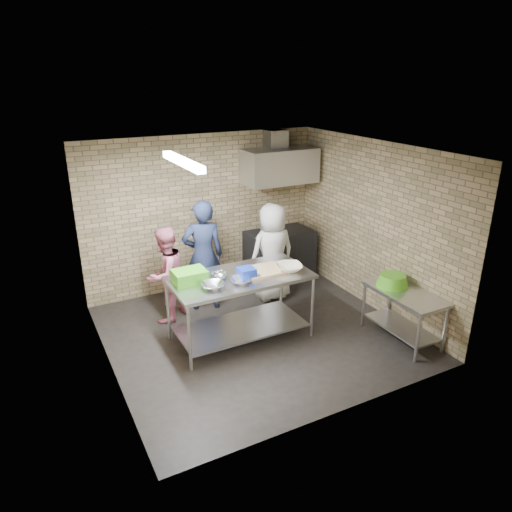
{
  "coord_description": "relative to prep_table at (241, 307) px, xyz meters",
  "views": [
    {
      "loc": [
        -2.86,
        -5.48,
        3.66
      ],
      "look_at": [
        0.1,
        0.2,
        1.15
      ],
      "focal_mm": 33.29,
      "sensor_mm": 36.0,
      "label": 1
    }
  ],
  "objects": [
    {
      "name": "woman_pink",
      "position": [
        -0.77,
        1.04,
        0.26
      ],
      "size": [
        0.92,
        0.87,
        1.5
      ],
      "primitive_type": "imported",
      "rotation": [
        0.0,
        0.0,
        3.71
      ],
      "color": "#CB6B84",
      "rests_on": "floor"
    },
    {
      "name": "green_basin",
      "position": [
        2.03,
        -0.85,
        0.34
      ],
      "size": [
        0.46,
        0.46,
        0.17
      ],
      "primitive_type": null,
      "color": "#59C626",
      "rests_on": "side_counter"
    },
    {
      "name": "cutting_board",
      "position": [
        0.35,
        -0.02,
        0.51
      ],
      "size": [
        0.6,
        0.46,
        0.03
      ],
      "primitive_type": "cube",
      "color": "#D7AE7C",
      "rests_on": "prep_table"
    },
    {
      "name": "blue_tub",
      "position": [
        0.05,
        -0.1,
        0.56
      ],
      "size": [
        0.22,
        0.22,
        0.14
      ],
      "primitive_type": "cube",
      "color": "#1632A9",
      "rests_on": "prep_table"
    },
    {
      "name": "mixing_bowl_b",
      "position": [
        -0.3,
        0.05,
        0.53
      ],
      "size": [
        0.3,
        0.3,
        0.07
      ],
      "primitive_type": "imported",
      "rotation": [
        0.0,
        0.0,
        -0.31
      ],
      "color": "#BABCC1",
      "rests_on": "prep_table"
    },
    {
      "name": "hood_duct",
      "position": [
        1.6,
        1.85,
        2.06
      ],
      "size": [
        0.35,
        0.3,
        0.3
      ],
      "primitive_type": "cube",
      "color": "#A5A8AD",
      "rests_on": "back_wall"
    },
    {
      "name": "wall_shelf",
      "position": [
        1.9,
        1.89,
        1.43
      ],
      "size": [
        0.8,
        0.2,
        0.04
      ],
      "primitive_type": "cube",
      "color": "#3F2B19",
      "rests_on": "back_wall"
    },
    {
      "name": "woman_white",
      "position": [
        1.05,
        0.94,
        0.34
      ],
      "size": [
        0.82,
        0.54,
        1.67
      ],
      "primitive_type": "imported",
      "rotation": [
        0.0,
        0.0,
        3.15
      ],
      "color": "white",
      "rests_on": "floor"
    },
    {
      "name": "front_wall",
      "position": [
        0.25,
        -2.0,
        0.86
      ],
      "size": [
        4.2,
        0.06,
        2.7
      ],
      "primitive_type": "cube",
      "color": "tan",
      "rests_on": "ground"
    },
    {
      "name": "range_hood",
      "position": [
        1.6,
        1.7,
        1.61
      ],
      "size": [
        1.3,
        0.6,
        0.6
      ],
      "primitive_type": "cube",
      "color": "silver",
      "rests_on": "back_wall"
    },
    {
      "name": "right_wall",
      "position": [
        2.35,
        0.0,
        0.86
      ],
      "size": [
        0.06,
        4.0,
        2.7
      ],
      "primitive_type": "cube",
      "color": "tan",
      "rests_on": "ground"
    },
    {
      "name": "mixing_bowl_a",
      "position": [
        -0.5,
        -0.2,
        0.53
      ],
      "size": [
        0.39,
        0.39,
        0.08
      ],
      "primitive_type": "imported",
      "rotation": [
        0.0,
        0.0,
        -0.31
      ],
      "color": "#AFB1B6",
      "rests_on": "prep_table"
    },
    {
      "name": "fluorescent_fixture",
      "position": [
        -0.75,
        0.0,
        2.15
      ],
      "size": [
        0.1,
        1.25,
        0.08
      ],
      "primitive_type": "cube",
      "color": "white",
      "rests_on": "ceiling"
    },
    {
      "name": "ceiling",
      "position": [
        0.25,
        0.0,
        2.21
      ],
      "size": [
        4.2,
        4.2,
        0.0
      ],
      "primitive_type": "plane",
      "rotation": [
        3.14,
        0.0,
        0.0
      ],
      "color": "black",
      "rests_on": "ground"
    },
    {
      "name": "floor",
      "position": [
        0.25,
        0.0,
        -0.49
      ],
      "size": [
        4.2,
        4.2,
        0.0
      ],
      "primitive_type": "plane",
      "color": "black",
      "rests_on": "ground"
    },
    {
      "name": "back_wall",
      "position": [
        0.25,
        2.0,
        0.86
      ],
      "size": [
        4.2,
        0.06,
        2.7
      ],
      "primitive_type": "cube",
      "color": "tan",
      "rests_on": "ground"
    },
    {
      "name": "ceramic_bowl",
      "position": [
        0.7,
        -0.15,
        0.54
      ],
      "size": [
        0.48,
        0.48,
        0.09
      ],
      "primitive_type": "imported",
      "rotation": [
        0.0,
        0.0,
        -0.31
      ],
      "color": "beige",
      "rests_on": "prep_table"
    },
    {
      "name": "bottle_red",
      "position": [
        1.65,
        1.89,
        1.54
      ],
      "size": [
        0.07,
        0.07,
        0.18
      ],
      "primitive_type": "cylinder",
      "color": "#B22619",
      "rests_on": "wall_shelf"
    },
    {
      "name": "prep_table",
      "position": [
        0.0,
        0.0,
        0.0
      ],
      "size": [
        1.97,
        0.99,
        0.99
      ],
      "primitive_type": "cube",
      "color": "#B3B5BA",
      "rests_on": "floor"
    },
    {
      "name": "mixing_bowl_c",
      "position": [
        -0.1,
        -0.22,
        0.53
      ],
      "size": [
        0.36,
        0.36,
        0.07
      ],
      "primitive_type": "imported",
      "rotation": [
        0.0,
        0.0,
        -0.31
      ],
      "color": "silver",
      "rests_on": "prep_table"
    },
    {
      "name": "stove",
      "position": [
        1.6,
        1.65,
        -0.04
      ],
      "size": [
        1.2,
        0.7,
        0.9
      ],
      "primitive_type": "cube",
      "color": "black",
      "rests_on": "floor"
    },
    {
      "name": "side_counter",
      "position": [
        2.05,
        -1.1,
        -0.12
      ],
      "size": [
        0.6,
        1.2,
        0.75
      ],
      "primitive_type": "cube",
      "color": "silver",
      "rests_on": "floor"
    },
    {
      "name": "green_crate",
      "position": [
        -0.7,
        0.12,
        0.58
      ],
      "size": [
        0.44,
        0.33,
        0.18
      ],
      "primitive_type": "cube",
      "color": "green",
      "rests_on": "prep_table"
    },
    {
      "name": "man_navy",
      "position": [
        -0.1,
        1.14,
        0.42
      ],
      "size": [
        0.74,
        0.57,
        1.82
      ],
      "primitive_type": "imported",
      "rotation": [
        0.0,
        0.0,
        2.92
      ],
      "color": "#151B36",
      "rests_on": "floor"
    },
    {
      "name": "left_wall",
      "position": [
        -1.85,
        0.0,
        0.86
      ],
      "size": [
        0.06,
        4.0,
        2.7
      ],
      "primitive_type": "cube",
      "color": "tan",
      "rests_on": "ground"
    }
  ]
}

